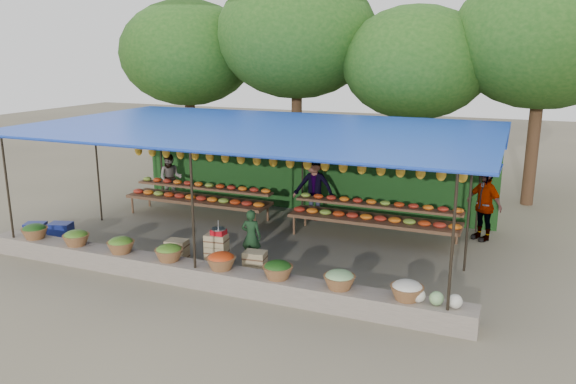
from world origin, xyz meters
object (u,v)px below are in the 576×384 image
at_px(crate_counter, 216,255).
at_px(blue_crate_back, 61,229).
at_px(blue_crate_front, 36,228).
at_px(weighing_scale, 219,231).
at_px(vendor_seated, 251,237).

height_order(crate_counter, blue_crate_back, crate_counter).
bearing_deg(blue_crate_back, blue_crate_front, 177.62).
height_order(weighing_scale, blue_crate_front, weighing_scale).
bearing_deg(crate_counter, vendor_seated, 45.36).
relative_size(vendor_seated, blue_crate_front, 2.46).
distance_m(crate_counter, blue_crate_front, 5.41).
height_order(crate_counter, blue_crate_front, crate_counter).
relative_size(crate_counter, weighing_scale, 7.50).
xyz_separation_m(vendor_seated, blue_crate_back, (-5.29, -0.13, -0.45)).
xyz_separation_m(crate_counter, blue_crate_back, (-4.73, 0.44, -0.15)).
bearing_deg(blue_crate_front, blue_crate_back, -9.27).
bearing_deg(weighing_scale, vendor_seated, 50.21).
distance_m(vendor_seated, blue_crate_back, 5.31).
bearing_deg(blue_crate_back, weighing_scale, -21.35).
xyz_separation_m(weighing_scale, blue_crate_front, (-5.49, 0.28, -0.70)).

